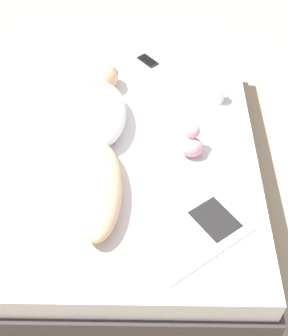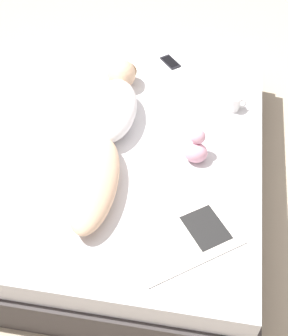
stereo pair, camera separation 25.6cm
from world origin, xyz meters
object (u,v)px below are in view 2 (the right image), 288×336
object	(u,v)px
person	(108,130)
coffee_mug	(233,102)
cell_phone	(170,62)
open_magazine	(183,238)

from	to	relation	value
person	coffee_mug	size ratio (longest dim) A/B	10.36
coffee_mug	person	bearing A→B (deg)	-150.01
cell_phone	person	bearing A→B (deg)	-148.36
person	cell_phone	size ratio (longest dim) A/B	7.98
cell_phone	open_magazine	bearing A→B (deg)	-120.71
person	cell_phone	distance (m)	0.87
person	cell_phone	xyz separation A→B (m)	(0.26, 0.82, -0.08)
person	coffee_mug	xyz separation A→B (m)	(0.71, 0.41, -0.04)
person	open_magazine	world-z (taller)	person
person	coffee_mug	world-z (taller)	person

